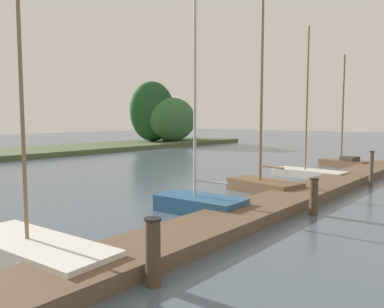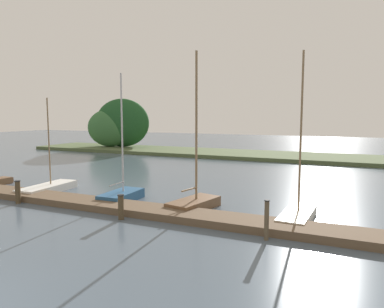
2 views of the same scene
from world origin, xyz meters
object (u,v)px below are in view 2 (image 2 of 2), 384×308
Objects in this scene: sailboat_2 at (123,195)px; sailboat_3 at (195,201)px; mooring_piling_3 at (267,220)px; sailboat_1 at (50,187)px; sailboat_4 at (298,213)px; mooring_piling_1 at (18,192)px; mooring_piling_2 at (121,207)px.

sailboat_2 is 4.43m from sailboat_3.
sailboat_3 is at bearing 144.75° from mooring_piling_3.
sailboat_4 is at bearing -92.88° from sailboat_1.
sailboat_3 reaches higher than sailboat_2.
sailboat_4 is at bearing -90.40° from sailboat_2.
sailboat_3 is at bearing 17.90° from mooring_piling_1.
sailboat_3 is 5.10m from sailboat_4.
sailboat_1 is at bearing 102.54° from sailboat_3.
sailboat_3 reaches higher than mooring_piling_3.
sailboat_1 is 15.12m from sailboat_4.
sailboat_3 is 1.04× the size of sailboat_4.
mooring_piling_1 is at bearing -169.34° from sailboat_1.
mooring_piling_2 is (-2.35, -3.17, 0.17)m from sailboat_3.
mooring_piling_3 is at bearing -111.05° from sailboat_2.
mooring_piling_1 is at bearing 118.28° from sailboat_2.
mooring_piling_2 is 0.74× the size of mooring_piling_3.
sailboat_1 is at bearing 93.63° from sailboat_4.
mooring_piling_3 is (6.73, 0.07, 0.21)m from mooring_piling_2.
mooring_piling_1 is 13.65m from mooring_piling_3.
sailboat_2 is at bearing 94.65° from sailboat_4.
mooring_piling_2 is at bearing 155.72° from sailboat_3.
sailboat_2 is at bearing 161.35° from mooring_piling_3.
sailboat_2 is 0.92× the size of sailboat_4.
mooring_piling_3 is (-0.71, -3.31, 0.47)m from sailboat_4.
mooring_piling_1 reaches higher than mooring_piling_2.
mooring_piling_2 is (6.92, -0.18, -0.04)m from mooring_piling_1.
mooring_piling_2 is (7.68, -3.12, 0.32)m from sailboat_1.
sailboat_1 is at bearing 157.89° from mooring_piling_2.
mooring_piling_1 is (-9.27, -2.99, 0.21)m from sailboat_3.
sailboat_2 is 6.06× the size of mooring_piling_2.
mooring_piling_2 is at bearing 117.08° from sailboat_4.
sailboat_4 is 6.56× the size of mooring_piling_2.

